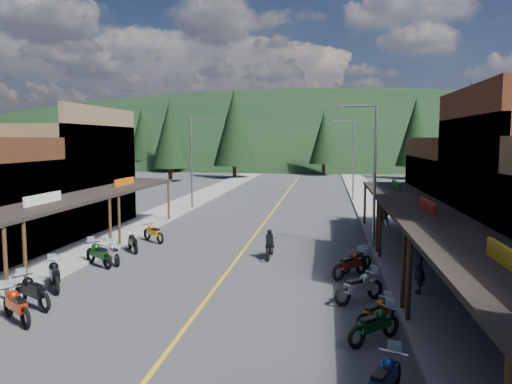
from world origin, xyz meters
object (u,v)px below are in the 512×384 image
at_px(rider_on_bike, 270,246).
at_px(bike_east_8, 350,263).
at_px(bike_west_6, 32,290).
at_px(streetlight_3, 352,156).
at_px(streetlight_2, 372,169).
at_px(bike_east_6, 376,311).
at_px(pine_3, 324,137).
at_px(bike_west_11, 153,232).
at_px(bike_west_7, 55,274).
at_px(pine_7, 142,134).
at_px(bike_east_7, 360,286).
at_px(pedestrian_east_a, 419,269).
at_px(pine_9, 487,137).
at_px(pine_5, 499,129).
at_px(bike_east_9, 356,259).
at_px(bike_west_10, 133,242).
at_px(shop_east_3, 483,199).
at_px(pine_0, 69,137).
at_px(pine_11, 470,130).
at_px(bike_west_9, 113,252).
at_px(streetlight_1, 193,159).
at_px(pine_1, 172,133).
at_px(shop_west_3, 53,178).
at_px(pine_10, 170,135).
at_px(bike_east_4, 384,378).
at_px(pine_2, 234,127).
at_px(pine_4, 416,132).
at_px(pedestrian_east_b, 384,213).
at_px(bike_east_5, 374,324).
at_px(bike_west_5, 16,304).

bearing_deg(rider_on_bike, bike_east_8, -37.33).
bearing_deg(bike_west_6, streetlight_3, 9.06).
height_order(streetlight_2, bike_east_6, streetlight_2).
distance_m(pine_3, bike_west_11, 58.90).
bearing_deg(bike_west_11, bike_west_7, -143.41).
distance_m(pine_7, bike_west_6, 84.02).
distance_m(bike_east_7, pedestrian_east_a, 2.58).
distance_m(pine_9, bike_east_7, 50.17).
relative_size(pine_5, bike_east_9, 6.91).
bearing_deg(bike_east_7, bike_west_10, -160.19).
height_order(shop_east_3, pine_5, pine_5).
relative_size(pine_0, rider_on_bike, 5.39).
xyz_separation_m(shop_east_3, rider_on_bike, (-12.11, -6.16, -1.91)).
bearing_deg(rider_on_bike, pine_11, 61.87).
xyz_separation_m(pine_11, bike_west_9, (-25.85, -35.10, -6.62)).
relative_size(pine_5, bike_west_11, 6.46).
relative_size(streetlight_1, pine_1, 0.64).
height_order(streetlight_2, bike_west_9, streetlight_2).
relative_size(bike_west_11, bike_east_8, 0.94).
relative_size(shop_west_3, bike_east_9, 5.38).
xyz_separation_m(pine_10, bike_west_7, (11.58, -51.45, -6.13)).
relative_size(bike_west_6, bike_east_4, 1.07).
xyz_separation_m(shop_west_3, pine_3, (17.78, 54.70, 2.96)).
relative_size(shop_east_3, bike_west_10, 5.62).
distance_m(bike_west_10, bike_east_8, 12.04).
bearing_deg(bike_west_6, pine_2, 33.85).
bearing_deg(bike_west_9, pine_10, 65.75).
height_order(pine_4, bike_east_4, pine_4).
xyz_separation_m(streetlight_2, streetlight_3, (0.00, 22.00, 0.00)).
distance_m(streetlight_3, pedestrian_east_b, 15.70).
height_order(streetlight_3, bike_east_8, streetlight_3).
relative_size(streetlight_2, bike_east_8, 3.48).
relative_size(pine_3, bike_east_5, 5.27).
relative_size(bike_east_7, bike_east_9, 1.11).
xyz_separation_m(pine_2, pine_4, (28.00, 2.00, -0.75)).
relative_size(pine_7, bike_west_7, 5.49).
bearing_deg(pedestrian_east_a, bike_west_7, -82.29).
bearing_deg(streetlight_1, pine_4, 56.71).
height_order(streetlight_2, bike_east_4, streetlight_2).
height_order(pine_7, pedestrian_east_b, pine_7).
bearing_deg(bike_east_6, pine_2, 147.40).
xyz_separation_m(pine_1, pine_2, (14.00, -12.00, 0.75)).
bearing_deg(bike_east_7, streetlight_1, 169.16).
bearing_deg(pine_0, bike_west_5, -62.92).
height_order(shop_west_3, pine_3, pine_3).
distance_m(streetlight_2, pine_5, 69.57).
relative_size(pine_11, pedestrian_east_a, 6.54).
relative_size(pine_3, pine_5, 0.79).
bearing_deg(bike_west_9, pine_5, 21.31).
bearing_deg(bike_west_10, streetlight_3, 27.79).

